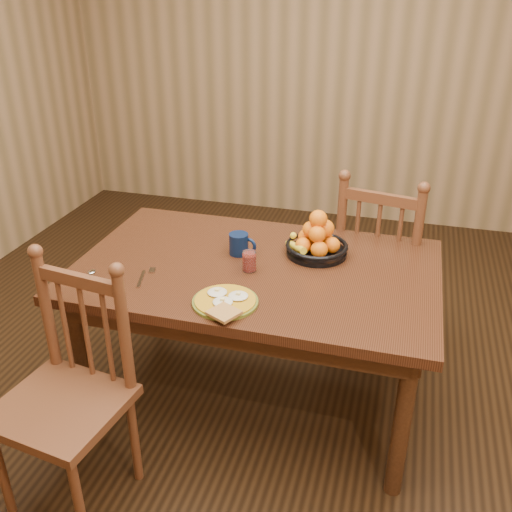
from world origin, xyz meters
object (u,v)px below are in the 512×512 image
(coffee_mug, at_px, (240,244))
(chair_near, at_px, (67,396))
(fruit_bowl, at_px, (317,242))
(dining_table, at_px, (256,283))
(chair_far, at_px, (381,267))
(breakfast_plate, at_px, (225,301))

(coffee_mug, bearing_deg, chair_near, -117.99)
(chair_near, height_order, coffee_mug, chair_near)
(coffee_mug, height_order, fruit_bowl, fruit_bowl)
(dining_table, xyz_separation_m, chair_far, (0.53, 0.63, -0.16))
(breakfast_plate, bearing_deg, coffee_mug, 99.67)
(chair_near, distance_m, coffee_mug, 0.99)
(chair_far, bearing_deg, chair_near, 63.06)
(dining_table, bearing_deg, chair_far, 49.91)
(breakfast_plate, bearing_deg, fruit_bowl, 63.26)
(dining_table, relative_size, chair_near, 1.61)
(breakfast_plate, bearing_deg, dining_table, 84.94)
(chair_far, height_order, breakfast_plate, chair_far)
(dining_table, height_order, chair_near, chair_near)
(breakfast_plate, xyz_separation_m, coffee_mug, (-0.08, 0.44, 0.04))
(dining_table, relative_size, breakfast_plate, 5.24)
(breakfast_plate, distance_m, coffee_mug, 0.45)
(coffee_mug, bearing_deg, fruit_bowl, 14.67)
(chair_far, bearing_deg, fruit_bowl, 67.94)
(dining_table, height_order, chair_far, chair_far)
(fruit_bowl, bearing_deg, breakfast_plate, -116.74)
(dining_table, distance_m, chair_far, 0.83)
(dining_table, bearing_deg, breakfast_plate, -95.06)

